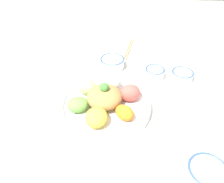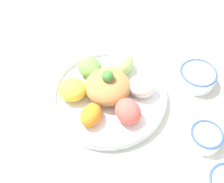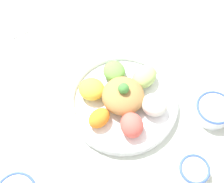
% 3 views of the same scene
% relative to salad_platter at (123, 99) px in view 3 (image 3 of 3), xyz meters
% --- Properties ---
extents(ground_plane, '(2.40, 2.40, 0.00)m').
position_rel_salad_platter_xyz_m(ground_plane, '(-0.02, -0.00, -0.03)').
color(ground_plane, silver).
extents(salad_platter, '(0.32, 0.32, 0.11)m').
position_rel_salad_platter_xyz_m(salad_platter, '(0.00, 0.00, 0.00)').
color(salad_platter, white).
rests_on(salad_platter, ground_plane).
extents(sauce_bowl_red, '(0.08, 0.08, 0.04)m').
position_rel_salad_platter_xyz_m(sauce_bowl_red, '(-0.19, -0.19, -0.01)').
color(sauce_bowl_red, white).
rests_on(sauce_bowl_red, ground_plane).
extents(rice_bowl_blue, '(0.11, 0.11, 0.05)m').
position_rel_salad_platter_xyz_m(rice_bowl_blue, '(-0.02, -0.26, -0.00)').
color(rice_bowl_blue, white).
rests_on(rice_bowl_blue, ground_plane).
extents(serving_spoon_main, '(0.09, 0.11, 0.01)m').
position_rel_salad_platter_xyz_m(serving_spoon_main, '(0.26, 0.33, -0.03)').
color(serving_spoon_main, silver).
rests_on(serving_spoon_main, ground_plane).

